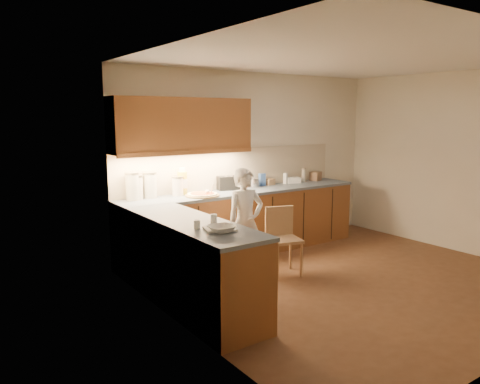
{
  "coord_description": "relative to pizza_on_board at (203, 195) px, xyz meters",
  "views": [
    {
      "loc": [
        -4.19,
        -3.65,
        1.97
      ],
      "look_at": [
        -0.8,
        1.2,
        1.0
      ],
      "focal_mm": 35.0,
      "sensor_mm": 36.0,
      "label": 1
    }
  ],
  "objects": [
    {
      "name": "upper_cabinets",
      "position": [
        -0.16,
        0.22,
        0.91
      ],
      "size": [
        1.95,
        0.36,
        0.73
      ],
      "color": "brown",
      "rests_on": "ground"
    },
    {
      "name": "spice_jar_b",
      "position": [
        -0.69,
        -1.4,
        0.02
      ],
      "size": [
        0.07,
        0.07,
        0.09
      ],
      "primitive_type": "cylinder",
      "rotation": [
        0.0,
        0.0,
        -0.02
      ],
      "color": "white",
      "rests_on": "l_counter"
    },
    {
      "name": "flat_pack",
      "position": [
        1.79,
        0.23,
        0.02
      ],
      "size": [
        0.25,
        0.21,
        0.09
      ],
      "primitive_type": "cube",
      "rotation": [
        0.0,
        0.0,
        -0.31
      ],
      "color": "white",
      "rests_on": "l_counter"
    },
    {
      "name": "canister_b",
      "position": [
        -0.8,
        0.29,
        0.14
      ],
      "size": [
        0.18,
        0.18,
        0.31
      ],
      "rotation": [
        0.0,
        0.0,
        -0.12
      ],
      "color": "silver",
      "rests_on": "l_counter"
    },
    {
      "name": "blue_box",
      "position": [
        1.21,
        0.29,
        0.07
      ],
      "size": [
        0.1,
        0.08,
        0.19
      ],
      "primitive_type": "cube",
      "rotation": [
        0.0,
        0.0,
        -0.14
      ],
      "color": "#375BA6",
      "rests_on": "l_counter"
    },
    {
      "name": "room",
      "position": [
        1.12,
        -1.61,
        0.74
      ],
      "size": [
        4.54,
        4.5,
        2.62
      ],
      "color": "#50301B",
      "rests_on": "ground"
    },
    {
      "name": "card_box_a",
      "position": [
        1.36,
        0.28,
        0.03
      ],
      "size": [
        0.14,
        0.11,
        0.1
      ],
      "primitive_type": "cube",
      "rotation": [
        0.0,
        0.0,
        0.08
      ],
      "color": "tan",
      "rests_on": "l_counter"
    },
    {
      "name": "tall_jar",
      "position": [
        2.02,
        0.25,
        0.09
      ],
      "size": [
        0.07,
        0.07,
        0.22
      ],
      "rotation": [
        0.0,
        0.0,
        -0.34
      ],
      "color": "silver",
      "rests_on": "l_counter"
    },
    {
      "name": "wooden_chair",
      "position": [
        0.63,
        -0.89,
        -0.45
      ],
      "size": [
        0.47,
        0.47,
        0.84
      ],
      "rotation": [
        0.0,
        0.0,
        -0.28
      ],
      "color": "#A78158",
      "rests_on": "ground"
    },
    {
      "name": "card_box_b",
      "position": [
        2.28,
        0.24,
        0.05
      ],
      "size": [
        0.22,
        0.2,
        0.14
      ],
      "primitive_type": "cube",
      "rotation": [
        0.0,
        0.0,
        0.37
      ],
      "color": "#9D7454",
      "rests_on": "l_counter"
    },
    {
      "name": "oil_jug",
      "position": [
        -0.17,
        0.25,
        0.15
      ],
      "size": [
        0.14,
        0.12,
        0.36
      ],
      "rotation": [
        0.0,
        0.0,
        -0.35
      ],
      "color": "gold",
      "rests_on": "l_counter"
    },
    {
      "name": "l_counter",
      "position": [
        0.2,
        -0.36,
        -0.48
      ],
      "size": [
        3.77,
        2.62,
        0.92
      ],
      "color": "brown",
      "rests_on": "ground"
    },
    {
      "name": "toaster",
      "position": [
        0.57,
        0.25,
        0.08
      ],
      "size": [
        0.34,
        0.25,
        0.2
      ],
      "rotation": [
        0.0,
        0.0,
        -0.27
      ],
      "color": "black",
      "rests_on": "l_counter"
    },
    {
      "name": "backsplash",
      "position": [
        0.74,
        0.38,
        0.27
      ],
      "size": [
        3.75,
        0.02,
        0.58
      ],
      "primitive_type": "cube",
      "color": "beige",
      "rests_on": "l_counter"
    },
    {
      "name": "pizza_on_board",
      "position": [
        0.0,
        0.0,
        0.0
      ],
      "size": [
        0.45,
        0.45,
        0.18
      ],
      "rotation": [
        0.0,
        0.0,
        0.29
      ],
      "color": "#A18550",
      "rests_on": "l_counter"
    },
    {
      "name": "mixing_bowl",
      "position": [
        -0.83,
        -1.76,
        0.01
      ],
      "size": [
        0.25,
        0.25,
        0.06
      ],
      "primitive_type": "imported",
      "rotation": [
        0.0,
        0.0,
        -0.05
      ],
      "color": "white",
      "rests_on": "l_counter"
    },
    {
      "name": "canister_a",
      "position": [
        -0.87,
        0.24,
        0.16
      ],
      "size": [
        0.18,
        0.18,
        0.35
      ],
      "rotation": [
        0.0,
        0.0,
        -0.15
      ],
      "color": "beige",
      "rests_on": "l_counter"
    },
    {
      "name": "canister_d",
      "position": [
        -0.24,
        0.23,
        0.11
      ],
      "size": [
        0.16,
        0.16,
        0.26
      ],
      "rotation": [
        0.0,
        0.0,
        0.04
      ],
      "color": "white",
      "rests_on": "l_counter"
    },
    {
      "name": "steel_pot",
      "position": [
        1.0,
        0.23,
        0.05
      ],
      "size": [
        0.18,
        0.18,
        0.14
      ],
      "color": "silver",
      "rests_on": "l_counter"
    },
    {
      "name": "canister_c",
      "position": [
        -0.61,
        0.28,
        0.15
      ],
      "size": [
        0.18,
        0.18,
        0.34
      ],
      "rotation": [
        0.0,
        0.0,
        0.14
      ],
      "color": "silver",
      "rests_on": "l_counter"
    },
    {
      "name": "dough_cloth",
      "position": [
        -0.8,
        -1.68,
        -0.01
      ],
      "size": [
        0.33,
        0.29,
        0.02
      ],
      "primitive_type": "cube",
      "rotation": [
        0.0,
        0.0,
        -0.3
      ],
      "color": "silver",
      "rests_on": "l_counter"
    },
    {
      "name": "spice_jar_a",
      "position": [
        -0.95,
        -1.52,
        0.02
      ],
      "size": [
        0.07,
        0.07,
        0.08
      ],
      "primitive_type": "cylinder",
      "rotation": [
        0.0,
        0.0,
        0.11
      ],
      "color": "white",
      "rests_on": "l_counter"
    },
    {
      "name": "child",
      "position": [
        0.2,
        -0.69,
        -0.27
      ],
      "size": [
        0.52,
        0.38,
        1.34
      ],
      "primitive_type": "imported",
      "rotation": [
        0.0,
        0.0,
        -0.12
      ],
      "color": "white",
      "rests_on": "ground"
    },
    {
      "name": "white_bottle",
      "position": [
        1.64,
        0.24,
        0.06
      ],
      "size": [
        0.07,
        0.07,
        0.17
      ],
      "primitive_type": "cube",
      "rotation": [
        0.0,
        0.0,
        0.39
      ],
      "color": "white",
      "rests_on": "l_counter"
    }
  ]
}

